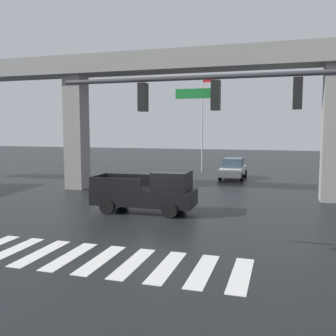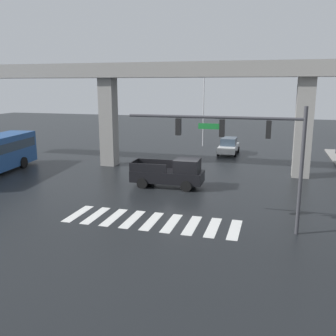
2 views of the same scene
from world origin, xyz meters
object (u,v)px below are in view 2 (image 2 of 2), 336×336
Objects in this scene: sedan_white at (229,146)px; flagpole at (205,99)px; pickup_truck at (171,173)px; traffic_signal_mast at (245,140)px.

sedan_white is 0.46× the size of flagpole.
traffic_signal_mast reaches higher than pickup_truck.
flagpole is at bearing 93.45° from pickup_truck.
sedan_white is (2.36, 14.15, -0.14)m from pickup_truck.
flagpole is (-3.48, 4.47, 4.63)m from sedan_white.
traffic_signal_mast reaches higher than sedan_white.
flagpole is (-1.12, 18.62, 4.50)m from pickup_truck.
pickup_truck is 14.35m from sedan_white.
flagpole is at bearing 127.94° from sedan_white.
traffic_signal_mast is at bearing -81.36° from sedan_white.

